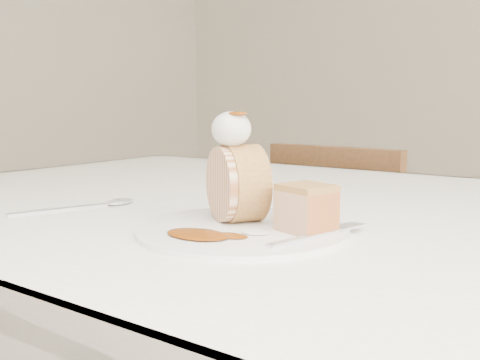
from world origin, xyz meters
The scene contains 10 objects.
table centered at (0.00, 0.20, 0.66)m, with size 1.40×0.90×0.75m.
chair_far centered at (-0.20, 0.85, 0.45)m, with size 0.41×0.41×0.79m.
plate centered at (0.03, 0.01, 0.75)m, with size 0.24×0.24×0.01m, color white.
roulade_slice centered at (0.01, 0.04, 0.80)m, with size 0.09×0.09×0.05m, color beige.
cake_chunk centered at (0.10, 0.03, 0.78)m, with size 0.05×0.05×0.04m, color #A3743D.
whipped_cream centered at (0.01, 0.03, 0.87)m, with size 0.05×0.05×0.04m, color silver.
caramel_drizzle centered at (0.02, 0.02, 0.89)m, with size 0.02×0.02×0.01m, color #6A2C04.
caramel_pool centered at (0.02, -0.05, 0.76)m, with size 0.07×0.05×0.00m, color #6A2C04, non-canonical shape.
fork centered at (0.12, 0.00, 0.76)m, with size 0.02×0.14×0.00m, color silver.
spoon centered at (-0.24, -0.03, 0.75)m, with size 0.02×0.16×0.00m, color silver.
Camera 1 is at (0.37, -0.48, 0.89)m, focal length 40.00 mm.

